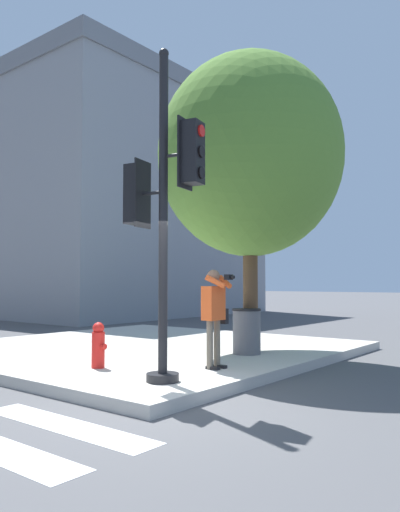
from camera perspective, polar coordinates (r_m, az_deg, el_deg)
ground_plane at (r=6.78m, az=-5.92°, el=-16.72°), size 160.00×160.00×0.00m
sidewalk_corner at (r=11.63m, az=-6.36°, el=-10.52°), size 8.00×8.00×0.18m
traffic_signal_pole at (r=7.35m, az=-4.22°, el=5.91°), size 0.56×1.29×4.91m
person_photographer at (r=8.38m, az=1.68°, el=-6.09°), size 0.58×0.54×1.64m
street_tree at (r=10.78m, az=5.71°, el=11.32°), size 3.88×3.88×6.25m
fire_hydrant at (r=8.64m, az=-11.55°, el=-9.97°), size 0.22×0.28×0.76m
trash_bin at (r=10.14m, az=5.35°, el=-8.54°), size 0.58×0.58×0.90m
building_right at (r=27.45m, az=-10.01°, el=5.74°), size 13.30×11.47×11.56m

